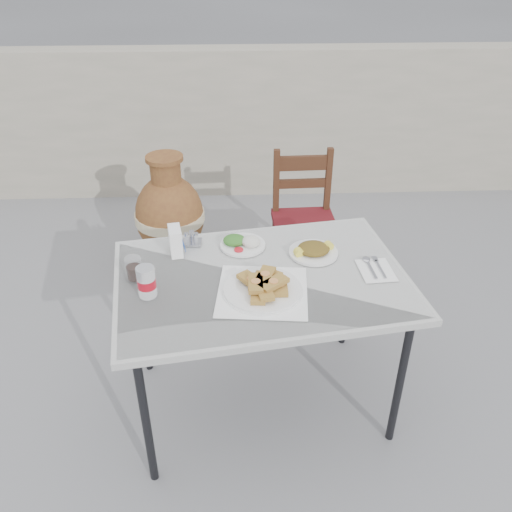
{
  "coord_description": "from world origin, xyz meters",
  "views": [
    {
      "loc": [
        0.03,
        -1.89,
        2.09
      ],
      "look_at": [
        0.11,
        0.07,
        0.83
      ],
      "focal_mm": 38.0,
      "sensor_mm": 36.0,
      "label": 1
    }
  ],
  "objects_px": {
    "salad_chopped_plate": "(313,250)",
    "chair": "(304,220)",
    "soda_can": "(146,282)",
    "pide_plate": "(263,285)",
    "terracotta_urn": "(170,217)",
    "cafe_table": "(262,286)",
    "cola_glass": "(134,270)",
    "napkin_holder": "(176,241)",
    "condiment_caddy": "(192,240)",
    "salad_rice_plate": "(242,242)"
  },
  "relations": [
    {
      "from": "pide_plate",
      "to": "salad_rice_plate",
      "type": "relative_size",
      "value": 1.89
    },
    {
      "from": "salad_chopped_plate",
      "to": "condiment_caddy",
      "type": "bearing_deg",
      "value": 168.56
    },
    {
      "from": "pide_plate",
      "to": "salad_chopped_plate",
      "type": "bearing_deg",
      "value": 48.93
    },
    {
      "from": "salad_chopped_plate",
      "to": "cola_glass",
      "type": "relative_size",
      "value": 2.24
    },
    {
      "from": "cafe_table",
      "to": "chair",
      "type": "distance_m",
      "value": 1.14
    },
    {
      "from": "salad_chopped_plate",
      "to": "condiment_caddy",
      "type": "distance_m",
      "value": 0.57
    },
    {
      "from": "soda_can",
      "to": "napkin_holder",
      "type": "relative_size",
      "value": 1.04
    },
    {
      "from": "cola_glass",
      "to": "chair",
      "type": "distance_m",
      "value": 1.41
    },
    {
      "from": "chair",
      "to": "terracotta_urn",
      "type": "distance_m",
      "value": 0.9
    },
    {
      "from": "terracotta_urn",
      "to": "salad_chopped_plate",
      "type": "bearing_deg",
      "value": -54.47
    },
    {
      "from": "cafe_table",
      "to": "salad_rice_plate",
      "type": "relative_size",
      "value": 6.42
    },
    {
      "from": "salad_rice_plate",
      "to": "napkin_holder",
      "type": "xyz_separation_m",
      "value": [
        -0.3,
        -0.05,
        0.05
      ]
    },
    {
      "from": "pide_plate",
      "to": "soda_can",
      "type": "relative_size",
      "value": 2.96
    },
    {
      "from": "pide_plate",
      "to": "napkin_holder",
      "type": "height_order",
      "value": "napkin_holder"
    },
    {
      "from": "soda_can",
      "to": "cola_glass",
      "type": "distance_m",
      "value": 0.15
    },
    {
      "from": "cafe_table",
      "to": "soda_can",
      "type": "xyz_separation_m",
      "value": [
        -0.47,
        -0.12,
        0.12
      ]
    },
    {
      "from": "cafe_table",
      "to": "pide_plate",
      "type": "distance_m",
      "value": 0.14
    },
    {
      "from": "pide_plate",
      "to": "napkin_holder",
      "type": "distance_m",
      "value": 0.49
    },
    {
      "from": "pide_plate",
      "to": "cola_glass",
      "type": "relative_size",
      "value": 3.99
    },
    {
      "from": "condiment_caddy",
      "to": "terracotta_urn",
      "type": "relative_size",
      "value": 0.12
    },
    {
      "from": "salad_chopped_plate",
      "to": "soda_can",
      "type": "distance_m",
      "value": 0.77
    },
    {
      "from": "cafe_table",
      "to": "napkin_holder",
      "type": "distance_m",
      "value": 0.45
    },
    {
      "from": "pide_plate",
      "to": "terracotta_urn",
      "type": "distance_m",
      "value": 1.55
    },
    {
      "from": "napkin_holder",
      "to": "chair",
      "type": "xyz_separation_m",
      "value": [
        0.7,
        0.86,
        -0.38
      ]
    },
    {
      "from": "napkin_holder",
      "to": "salad_rice_plate",
      "type": "bearing_deg",
      "value": -1.17
    },
    {
      "from": "pide_plate",
      "to": "cola_glass",
      "type": "distance_m",
      "value": 0.55
    },
    {
      "from": "soda_can",
      "to": "chair",
      "type": "height_order",
      "value": "soda_can"
    },
    {
      "from": "terracotta_urn",
      "to": "cola_glass",
      "type": "bearing_deg",
      "value": -89.93
    },
    {
      "from": "pide_plate",
      "to": "salad_chopped_plate",
      "type": "xyz_separation_m",
      "value": [
        0.25,
        0.29,
        -0.01
      ]
    },
    {
      "from": "napkin_holder",
      "to": "terracotta_urn",
      "type": "xyz_separation_m",
      "value": [
        -0.16,
        1.08,
        -0.45
      ]
    },
    {
      "from": "cafe_table",
      "to": "soda_can",
      "type": "relative_size",
      "value": 10.09
    },
    {
      "from": "soda_can",
      "to": "condiment_caddy",
      "type": "height_order",
      "value": "soda_can"
    },
    {
      "from": "pide_plate",
      "to": "chair",
      "type": "xyz_separation_m",
      "value": [
        0.32,
        1.18,
        -0.35
      ]
    },
    {
      "from": "chair",
      "to": "salad_rice_plate",
      "type": "bearing_deg",
      "value": -118.24
    },
    {
      "from": "cafe_table",
      "to": "chair",
      "type": "xyz_separation_m",
      "value": [
        0.32,
        1.06,
        -0.26
      ]
    },
    {
      "from": "cafe_table",
      "to": "soda_can",
      "type": "height_order",
      "value": "soda_can"
    },
    {
      "from": "pide_plate",
      "to": "cola_glass",
      "type": "xyz_separation_m",
      "value": [
        -0.54,
        0.12,
        0.01
      ]
    },
    {
      "from": "pide_plate",
      "to": "salad_chopped_plate",
      "type": "height_order",
      "value": "pide_plate"
    },
    {
      "from": "salad_chopped_plate",
      "to": "cola_glass",
      "type": "distance_m",
      "value": 0.81
    },
    {
      "from": "cola_glass",
      "to": "soda_can",
      "type": "bearing_deg",
      "value": -60.47
    },
    {
      "from": "cafe_table",
      "to": "salad_chopped_plate",
      "type": "xyz_separation_m",
      "value": [
        0.25,
        0.17,
        0.07
      ]
    },
    {
      "from": "condiment_caddy",
      "to": "terracotta_urn",
      "type": "xyz_separation_m",
      "value": [
        -0.23,
        0.99,
        -0.41
      ]
    },
    {
      "from": "napkin_holder",
      "to": "condiment_caddy",
      "type": "xyz_separation_m",
      "value": [
        0.06,
        0.08,
        -0.04
      ]
    },
    {
      "from": "salad_rice_plate",
      "to": "salad_chopped_plate",
      "type": "xyz_separation_m",
      "value": [
        0.32,
        -0.08,
        -0.0
      ]
    },
    {
      "from": "soda_can",
      "to": "napkin_holder",
      "type": "bearing_deg",
      "value": 74.37
    },
    {
      "from": "cola_glass",
      "to": "terracotta_urn",
      "type": "relative_size",
      "value": 0.13
    },
    {
      "from": "cafe_table",
      "to": "salad_rice_plate",
      "type": "xyz_separation_m",
      "value": [
        -0.08,
        0.25,
        0.07
      ]
    },
    {
      "from": "salad_chopped_plate",
      "to": "chair",
      "type": "bearing_deg",
      "value": 85.14
    },
    {
      "from": "cola_glass",
      "to": "chair",
      "type": "xyz_separation_m",
      "value": [
        0.86,
        1.05,
        -0.36
      ]
    },
    {
      "from": "soda_can",
      "to": "pide_plate",
      "type": "bearing_deg",
      "value": 0.62
    }
  ]
}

